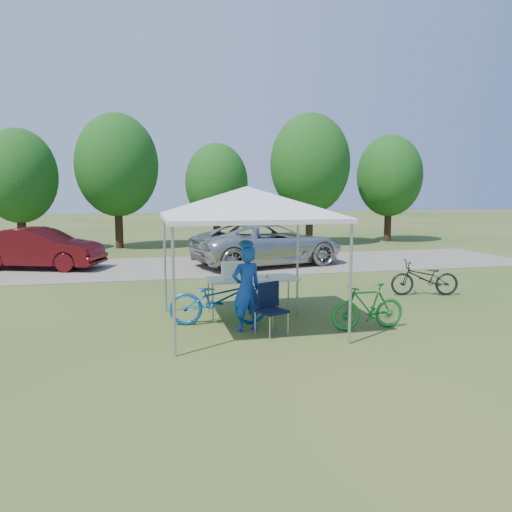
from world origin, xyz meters
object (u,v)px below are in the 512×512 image
(folding_table, at_px, (252,280))
(minivan, at_px, (268,244))
(sedan, at_px, (40,248))
(bike_dark, at_px, (425,278))
(folding_chair, at_px, (270,304))
(bike_blue, at_px, (218,299))
(bike_green, at_px, (368,306))
(cyclist, at_px, (246,289))
(cooler, at_px, (233,270))

(folding_table, height_order, minivan, minivan)
(minivan, bearing_deg, sedan, 69.14)
(bike_dark, height_order, sedan, sedan)
(folding_chair, bearing_deg, bike_blue, 110.20)
(bike_green, height_order, minivan, minivan)
(folding_chair, distance_m, cyclist, 0.55)
(cooler, height_order, bike_blue, cooler)
(sedan, bearing_deg, bike_dark, -103.74)
(folding_chair, xyz_separation_m, sedan, (-5.66, 9.08, 0.15))
(bike_dark, bearing_deg, folding_table, -66.85)
(bike_blue, xyz_separation_m, sedan, (-4.82, 8.23, 0.20))
(cooler, relative_size, sedan, 0.11)
(folding_chair, height_order, minivan, minivan)
(bike_green, bearing_deg, folding_table, -133.95)
(cyclist, height_order, bike_dark, cyclist)
(cyclist, relative_size, sedan, 0.39)
(minivan, height_order, sedan, minivan)
(cooler, xyz_separation_m, cyclist, (0.04, -1.22, -0.16))
(bike_blue, bearing_deg, bike_green, -102.24)
(cyclist, xyz_separation_m, minivan, (2.43, 7.89, -0.04))
(cooler, distance_m, bike_blue, 0.93)
(folding_chair, height_order, bike_dark, folding_chair)
(bike_blue, xyz_separation_m, minivan, (2.89, 7.35, 0.27))
(bike_green, distance_m, minivan, 8.36)
(bike_blue, bearing_deg, sedan, 38.17)
(minivan, bearing_deg, cyclist, 148.55)
(cooler, height_order, sedan, sedan)
(folding_chair, bearing_deg, bike_dark, 2.62)
(folding_table, distance_m, bike_blue, 1.11)
(bike_dark, bearing_deg, cooler, -67.71)
(cooler, bearing_deg, bike_green, -36.03)
(minivan, xyz_separation_m, sedan, (-7.71, 0.88, -0.06))
(folding_table, xyz_separation_m, folding_chair, (-0.00, -1.53, -0.19))
(bike_blue, distance_m, sedan, 9.54)
(folding_table, distance_m, bike_dark, 4.76)
(cooler, bearing_deg, cyclist, -88.32)
(minivan, bearing_deg, folding_table, 148.63)
(minivan, distance_m, sedan, 7.76)
(cooler, bearing_deg, bike_dark, 9.74)
(bike_blue, relative_size, sedan, 0.46)
(folding_chair, bearing_deg, cyclist, 116.12)
(folding_table, bearing_deg, bike_green, -41.65)
(folding_table, bearing_deg, bike_dark, 10.60)
(folding_chair, bearing_deg, minivan, 51.36)
(bike_blue, distance_m, bike_dark, 5.73)
(cyclist, height_order, sedan, cyclist)
(folding_chair, relative_size, bike_dark, 0.56)
(folding_table, bearing_deg, folding_chair, -90.09)
(bike_green, xyz_separation_m, sedan, (-7.56, 9.23, 0.26))
(bike_dark, bearing_deg, cyclist, -54.95)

